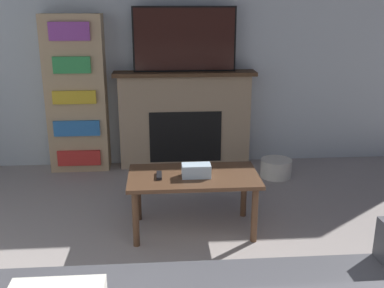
{
  "coord_description": "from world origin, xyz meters",
  "views": [
    {
      "loc": [
        -0.29,
        -0.98,
        1.74
      ],
      "look_at": [
        -0.04,
        2.38,
        0.69
      ],
      "focal_mm": 42.0,
      "sensor_mm": 36.0,
      "label": 1
    }
  ],
  "objects_px": {
    "fireplace": "(185,119)",
    "coffee_table": "(193,182)",
    "bookshelf": "(77,95)",
    "tv": "(185,39)",
    "storage_basket": "(276,168)"
  },
  "relations": [
    {
      "from": "coffee_table",
      "to": "fireplace",
      "type": "bearing_deg",
      "value": 89.05
    },
    {
      "from": "tv",
      "to": "coffee_table",
      "type": "height_order",
      "value": "tv"
    },
    {
      "from": "bookshelf",
      "to": "fireplace",
      "type": "bearing_deg",
      "value": 1.14
    },
    {
      "from": "fireplace",
      "to": "coffee_table",
      "type": "distance_m",
      "value": 1.54
    },
    {
      "from": "coffee_table",
      "to": "bookshelf",
      "type": "height_order",
      "value": "bookshelf"
    },
    {
      "from": "fireplace",
      "to": "storage_basket",
      "type": "height_order",
      "value": "fireplace"
    },
    {
      "from": "bookshelf",
      "to": "coffee_table",
      "type": "bearing_deg",
      "value": -53.45
    },
    {
      "from": "fireplace",
      "to": "tv",
      "type": "bearing_deg",
      "value": -90.0
    },
    {
      "from": "coffee_table",
      "to": "bookshelf",
      "type": "distance_m",
      "value": 1.93
    },
    {
      "from": "coffee_table",
      "to": "tv",
      "type": "bearing_deg",
      "value": 89.04
    },
    {
      "from": "storage_basket",
      "to": "coffee_table",
      "type": "bearing_deg",
      "value": -131.15
    },
    {
      "from": "coffee_table",
      "to": "bookshelf",
      "type": "relative_size",
      "value": 0.61
    },
    {
      "from": "fireplace",
      "to": "coffee_table",
      "type": "height_order",
      "value": "fireplace"
    },
    {
      "from": "fireplace",
      "to": "coffee_table",
      "type": "xyz_separation_m",
      "value": [
        -0.03,
        -1.53,
        -0.12
      ]
    },
    {
      "from": "tv",
      "to": "bookshelf",
      "type": "bearing_deg",
      "value": -179.86
    }
  ]
}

